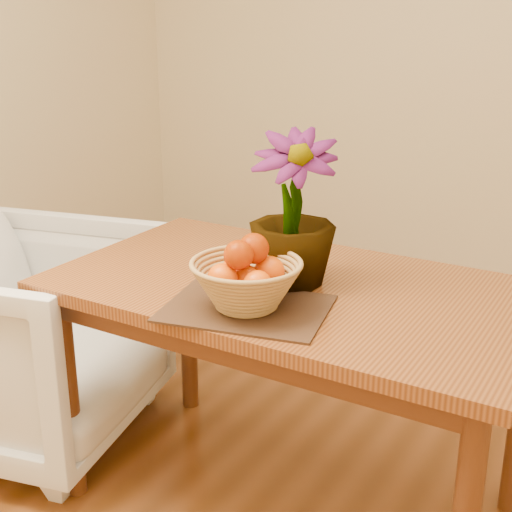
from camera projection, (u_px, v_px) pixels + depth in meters
The scene contains 7 objects.
wall_back at pixel (482, 44), 3.46m from camera, with size 4.00×0.02×2.70m, color beige.
table at pixel (293, 311), 2.09m from camera, with size 1.40×0.80×0.75m.
placemat at pixel (247, 308), 1.88m from camera, with size 0.42×0.32×0.01m, color #3B2415.
wicker_basket at pixel (246, 286), 1.86m from camera, with size 0.30×0.30×0.12m.
orange_pile at pixel (247, 264), 1.85m from camera, with size 0.19×0.19×0.15m.
potted_plant at pixel (293, 210), 2.00m from camera, with size 0.25×0.25×0.44m, color #1E4F16.
armchair at pixel (25, 328), 2.56m from camera, with size 0.82×0.77×0.84m, color gray.
Camera 1 is at (0.89, -1.41, 1.50)m, focal length 50.00 mm.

